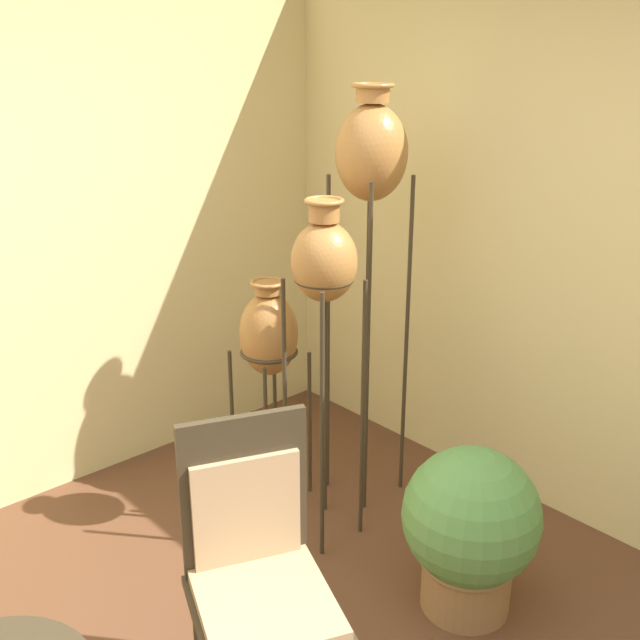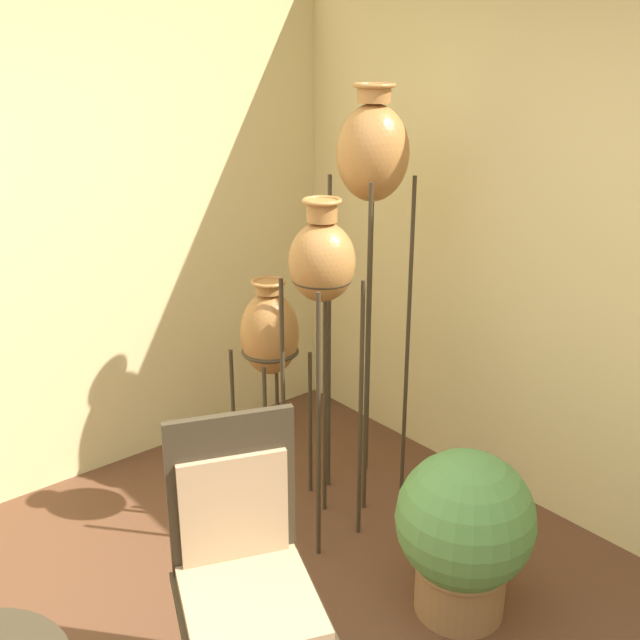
% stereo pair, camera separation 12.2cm
% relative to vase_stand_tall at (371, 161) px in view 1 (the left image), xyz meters
% --- Properties ---
extents(wall_right, '(0.06, 8.09, 2.70)m').
position_rel_vase_stand_tall_xyz_m(wall_right, '(0.59, -0.95, -0.37)').
color(wall_right, beige).
rests_on(wall_right, ground_plane).
extents(vase_stand_tall, '(0.33, 0.33, 2.06)m').
position_rel_vase_stand_tall_xyz_m(vase_stand_tall, '(0.00, 0.00, 0.00)').
color(vase_stand_tall, '#382D1E').
rests_on(vase_stand_tall, ground_plane).
extents(vase_stand_medium, '(0.29, 0.29, 1.62)m').
position_rel_vase_stand_tall_xyz_m(vase_stand_medium, '(-0.42, -0.14, -0.40)').
color(vase_stand_medium, '#382D1E').
rests_on(vase_stand_medium, ground_plane).
extents(vase_stand_short, '(0.30, 0.30, 1.16)m').
position_rel_vase_stand_tall_xyz_m(vase_stand_short, '(-0.39, 0.30, -0.84)').
color(vase_stand_short, '#382D1E').
rests_on(vase_stand_short, ground_plane).
extents(chair, '(0.61, 0.64, 1.09)m').
position_rel_vase_stand_tall_xyz_m(chair, '(-1.29, -0.76, -1.10)').
color(chair, '#382D1E').
rests_on(chair, ground_plane).
extents(potted_plant, '(0.56, 0.56, 0.72)m').
position_rel_vase_stand_tall_xyz_m(potted_plant, '(-0.34, -0.92, -1.33)').
color(potted_plant, olive).
rests_on(potted_plant, ground_plane).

